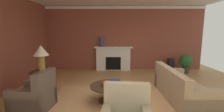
% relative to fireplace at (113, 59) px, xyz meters
% --- Properties ---
extents(ground_plane, '(9.18, 9.18, 0.00)m').
position_rel_fireplace_xyz_m(ground_plane, '(0.38, -3.14, -0.54)').
color(ground_plane, tan).
extents(wall_fireplace, '(7.66, 0.12, 3.00)m').
position_rel_fireplace_xyz_m(wall_fireplace, '(0.38, 0.21, 0.97)').
color(wall_fireplace, brown).
rests_on(wall_fireplace, ground_plane).
extents(wall_window, '(0.12, 7.19, 3.00)m').
position_rel_fireplace_xyz_m(wall_window, '(-3.21, -2.84, 0.97)').
color(wall_window, brown).
rests_on(wall_window, ground_plane).
extents(crown_moulding, '(7.66, 0.08, 0.12)m').
position_rel_fireplace_xyz_m(crown_moulding, '(0.38, 0.13, 2.39)').
color(crown_moulding, white).
extents(area_rug, '(3.18, 2.36, 0.01)m').
position_rel_fireplace_xyz_m(area_rug, '(-0.10, -3.37, -0.53)').
color(area_rug, tan).
rests_on(area_rug, ground_plane).
extents(fireplace, '(1.80, 0.35, 1.13)m').
position_rel_fireplace_xyz_m(fireplace, '(0.00, 0.00, 0.00)').
color(fireplace, white).
rests_on(fireplace, ground_plane).
extents(sofa, '(0.94, 2.12, 0.85)m').
position_rel_fireplace_xyz_m(sofa, '(1.84, -3.19, -0.24)').
color(sofa, tan).
rests_on(sofa, ground_plane).
extents(armchair_near_window, '(0.88, 0.88, 0.95)m').
position_rel_fireplace_xyz_m(armchair_near_window, '(-1.84, -3.83, -0.23)').
color(armchair_near_window, brown).
rests_on(armchair_near_window, ground_plane).
extents(coffee_table, '(1.00, 1.00, 0.45)m').
position_rel_fireplace_xyz_m(coffee_table, '(-0.10, -3.37, -0.20)').
color(coffee_table, '#3D2D1E').
rests_on(coffee_table, ground_plane).
extents(side_table, '(0.56, 0.56, 0.70)m').
position_rel_fireplace_xyz_m(side_table, '(-2.08, -2.86, -0.14)').
color(side_table, '#3D2D1E').
rests_on(side_table, ground_plane).
extents(table_lamp, '(0.44, 0.44, 0.75)m').
position_rel_fireplace_xyz_m(table_lamp, '(-2.08, -2.86, 0.69)').
color(table_lamp, '#B28E38').
rests_on(table_lamp, side_table).
extents(vase_tall_corner, '(0.34, 0.34, 0.60)m').
position_rel_fireplace_xyz_m(vase_tall_corner, '(2.61, -0.30, -0.23)').
color(vase_tall_corner, black).
rests_on(vase_tall_corner, ground_plane).
extents(vase_mantel_left, '(0.18, 0.18, 0.46)m').
position_rel_fireplace_xyz_m(vase_mantel_left, '(-0.55, -0.05, 0.82)').
color(vase_mantel_left, navy).
rests_on(vase_mantel_left, fireplace).
extents(book_red_cover, '(0.22, 0.17, 0.04)m').
position_rel_fireplace_xyz_m(book_red_cover, '(0.05, -3.28, -0.07)').
color(book_red_cover, maroon).
rests_on(book_red_cover, coffee_table).
extents(book_art_folio, '(0.24, 0.23, 0.06)m').
position_rel_fireplace_xyz_m(book_art_folio, '(-0.19, -3.45, -0.02)').
color(book_art_folio, maroon).
rests_on(book_art_folio, coffee_table).
extents(book_small_novel, '(0.29, 0.24, 0.03)m').
position_rel_fireplace_xyz_m(book_small_novel, '(0.05, -3.29, 0.03)').
color(book_small_novel, navy).
rests_on(book_small_novel, coffee_table).
extents(potted_plant, '(0.56, 0.56, 0.83)m').
position_rel_fireplace_xyz_m(potted_plant, '(3.21, -0.48, -0.04)').
color(potted_plant, '#333333').
rests_on(potted_plant, ground_plane).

